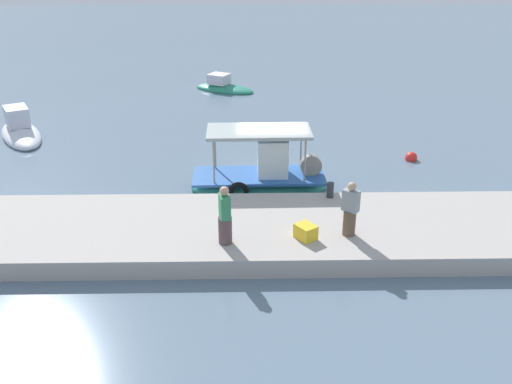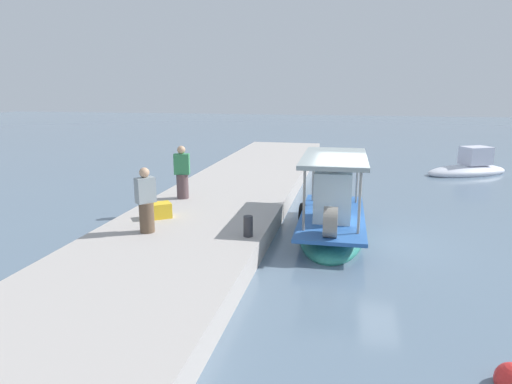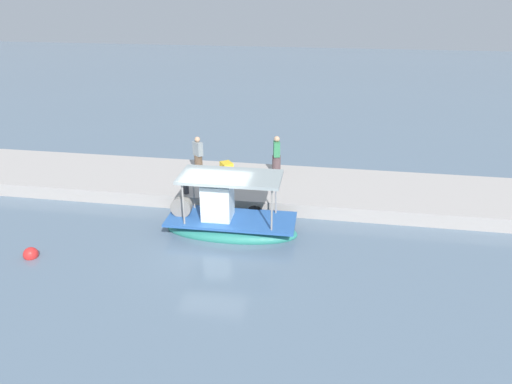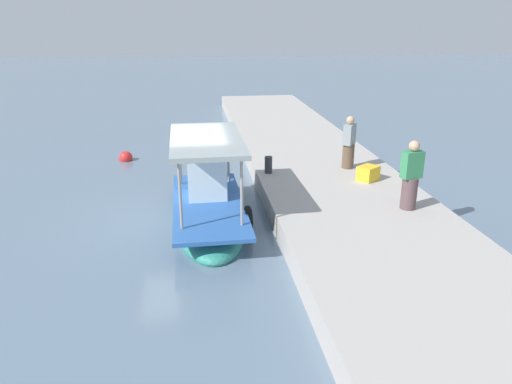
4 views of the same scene
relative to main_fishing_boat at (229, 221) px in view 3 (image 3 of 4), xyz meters
The scene contains 8 objects.
ground_plane 0.97m from the main_fishing_boat, 62.79° to the left, with size 120.00×120.00×0.00m, color slate.
dock_quay 3.90m from the main_fishing_boat, 84.22° to the right, with size 36.00×4.50×0.59m, color #B0A8A2.
main_fishing_boat is the anchor object (origin of this frame).
fisherman_near_bollard 5.35m from the main_fishing_boat, 61.92° to the right, with size 0.54×0.53×1.71m.
fisherman_by_crate 5.31m from the main_fishing_boat, 103.31° to the right, with size 0.47×0.55×1.79m.
mooring_bollard 3.07m from the main_fishing_boat, 41.10° to the right, with size 0.24×0.24×0.53m, color #2D2D33.
cargo_crate 5.02m from the main_fishing_boat, 76.52° to the right, with size 0.60×0.48×0.44m, color yellow.
marker_buoy 7.12m from the main_fishing_boat, 24.36° to the left, with size 0.52×0.52×0.52m.
Camera 3 is at (-4.05, 14.93, 8.78)m, focal length 33.06 mm.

